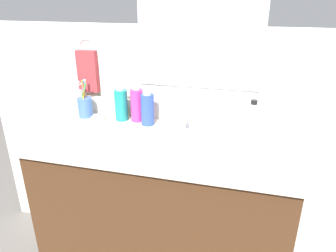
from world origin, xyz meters
The scene contains 15 objects.
vanity_cabinet centered at (0.00, 0.00, 0.40)m, with size 1.13×0.48×0.81m, color #4C2D19.
countertop centered at (0.00, 0.00, 0.82)m, with size 1.17×0.52×0.03m, color beige.
backsplash centered at (0.00, 0.25, 0.88)m, with size 1.17×0.02×0.09m, color beige.
back_wall centered at (0.00, 0.31, 0.65)m, with size 2.27×0.04×1.30m, color silver.
mirror_panel centered at (0.10, 0.29, 1.29)m, with size 0.60×0.01×0.56m, color #B2BCC6.
towel_ring centered at (-0.49, 0.29, 1.18)m, with size 0.10×0.10×0.01m, color silver.
hand_towel centered at (-0.49, 0.27, 1.06)m, with size 0.11×0.04×0.22m, color #A53338.
sink_basin centered at (0.08, -0.05, 0.81)m, with size 0.35×0.35×0.11m.
faucet centered at (0.08, 0.15, 0.87)m, with size 0.16×0.10×0.08m.
bottle_gel_clear centered at (0.38, 0.21, 0.91)m, with size 0.05×0.05×0.15m.
bottle_shampoo_blue centered at (-0.12, 0.16, 0.92)m, with size 0.06×0.06×0.19m.
bottle_mouthwash_teal centered at (-0.27, 0.19, 0.92)m, with size 0.07×0.07×0.19m.
bottle_soap_pink centered at (-0.19, 0.19, 0.92)m, with size 0.06×0.06×0.19m.
cup_blue_plastic centered at (-0.47, 0.18, 0.90)m, with size 0.09×0.09×0.20m.
soap_bar centered at (-0.38, 0.14, 0.85)m, with size 0.06×0.04×0.02m, color white.
Camera 1 is at (0.34, -1.20, 1.43)m, focal length 33.28 mm.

